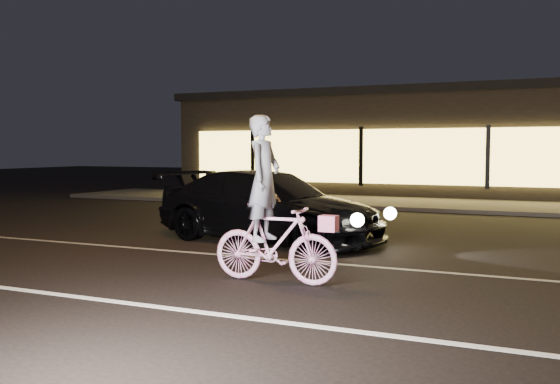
% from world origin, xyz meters
% --- Properties ---
extents(ground, '(90.00, 90.00, 0.00)m').
position_xyz_m(ground, '(0.00, 0.00, 0.00)').
color(ground, black).
rests_on(ground, ground).
extents(lane_stripe_near, '(60.00, 0.12, 0.01)m').
position_xyz_m(lane_stripe_near, '(0.00, -1.50, 0.00)').
color(lane_stripe_near, silver).
rests_on(lane_stripe_near, ground).
extents(lane_stripe_far, '(60.00, 0.10, 0.01)m').
position_xyz_m(lane_stripe_far, '(0.00, 2.00, 0.00)').
color(lane_stripe_far, gray).
rests_on(lane_stripe_far, ground).
extents(sidewalk, '(30.00, 4.00, 0.12)m').
position_xyz_m(sidewalk, '(0.00, 13.00, 0.06)').
color(sidewalk, '#383533').
rests_on(sidewalk, ground).
extents(storefront, '(25.40, 8.42, 4.20)m').
position_xyz_m(storefront, '(0.00, 18.97, 2.15)').
color(storefront, black).
rests_on(storefront, ground).
extents(cyclist, '(1.87, 0.65, 2.36)m').
position_xyz_m(cyclist, '(-1.44, 0.31, 0.84)').
color(cyclist, '#DF3B9A').
rests_on(cyclist, ground).
extents(sedan, '(5.25, 2.92, 1.44)m').
position_xyz_m(sedan, '(-3.13, 3.82, 0.72)').
color(sedan, black).
rests_on(sedan, ground).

